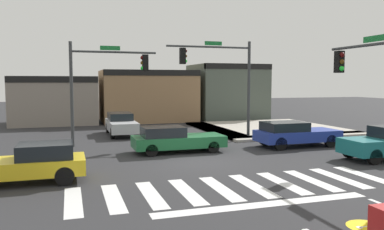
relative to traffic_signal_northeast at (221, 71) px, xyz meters
name	(u,v)px	position (x,y,z in m)	size (l,w,h in m)	color
ground_plane	(196,161)	(-3.53, -5.85, -4.24)	(120.00, 120.00, 0.00)	#2B2B2D
crosswalk_near	(237,187)	(-3.53, -10.35, -4.23)	(11.21, 3.14, 0.01)	silver
bike_detector_marking	(367,226)	(-1.95, -14.68, -4.23)	(0.98, 0.98, 0.01)	yellow
curb_corner_northeast	(265,129)	(4.96, 3.56, -4.16)	(10.00, 10.60, 0.15)	#B2AA9E
storefront_row	(154,95)	(-1.43, 13.12, -1.89)	(22.67, 6.20, 5.23)	gray
traffic_signal_northeast	(221,71)	(0.00, 0.00, 0.00)	(5.42, 0.32, 6.08)	#383A3D
traffic_signal_southeast	(377,77)	(2.39, -10.14, -0.47)	(0.32, 4.55, 5.49)	#383A3D
traffic_signal_northwest	(105,76)	(-6.99, -0.06, -0.31)	(4.79, 0.32, 5.76)	#383A3D
car_blue	(294,134)	(2.91, -3.68, -3.51)	(4.57, 1.91, 1.39)	#23389E
car_green	(175,139)	(-3.83, -3.34, -3.57)	(4.64, 1.84, 1.33)	#1E6638
car_yellow	(26,163)	(-10.43, -7.60, -3.54)	(4.46, 1.76, 1.39)	gold
car_silver	(121,124)	(-5.61, 4.02, -3.48)	(1.73, 4.52, 1.46)	#B7BABF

